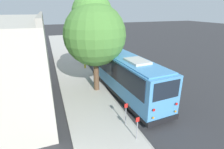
# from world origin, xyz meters

# --- Properties ---
(ground_plane) EXTENTS (160.00, 160.00, 0.00)m
(ground_plane) POSITION_xyz_m (0.00, 0.00, 0.00)
(ground_plane) COLOR #333335
(sidewalk_slab) EXTENTS (80.00, 3.96, 0.15)m
(sidewalk_slab) POSITION_xyz_m (0.00, 4.07, 0.07)
(sidewalk_slab) COLOR beige
(sidewalk_slab) RESTS_ON ground
(curb_strip) EXTENTS (80.00, 0.14, 0.15)m
(curb_strip) POSITION_xyz_m (0.00, 2.02, 0.07)
(curb_strip) COLOR #AAA69D
(curb_strip) RESTS_ON ground
(shuttle_bus) EXTENTS (10.99, 3.31, 3.63)m
(shuttle_bus) POSITION_xyz_m (0.73, 0.60, 1.96)
(shuttle_bus) COLOR #4C93D1
(shuttle_bus) RESTS_ON ground
(parked_sedan_black) EXTENTS (4.70, 1.92, 1.33)m
(parked_sedan_black) POSITION_xyz_m (11.87, 0.74, 0.62)
(parked_sedan_black) COLOR black
(parked_sedan_black) RESTS_ON ground
(parked_sedan_navy) EXTENTS (4.26, 1.78, 1.31)m
(parked_sedan_navy) POSITION_xyz_m (17.77, 0.77, 0.61)
(parked_sedan_navy) COLOR #19234C
(parked_sedan_navy) RESTS_ON ground
(street_tree) EXTENTS (5.24, 5.24, 8.42)m
(street_tree) POSITION_xyz_m (2.19, 2.85, 5.52)
(street_tree) COLOR brown
(street_tree) RESTS_ON sidewalk_slab
(sign_post_near) EXTENTS (0.06, 0.22, 1.48)m
(sign_post_near) POSITION_xyz_m (-5.21, 2.52, 0.91)
(sign_post_near) COLOR gray
(sign_post_near) RESTS_ON sidewalk_slab
(sign_post_far) EXTENTS (0.06, 0.22, 1.51)m
(sign_post_far) POSITION_xyz_m (-3.68, 2.52, 0.93)
(sign_post_far) COLOR gray
(sign_post_far) RESTS_ON sidewalk_slab
(fire_hydrant) EXTENTS (0.22, 0.22, 0.81)m
(fire_hydrant) POSITION_xyz_m (8.71, 2.51, 0.55)
(fire_hydrant) COLOR gold
(fire_hydrant) RESTS_ON sidewalk_slab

